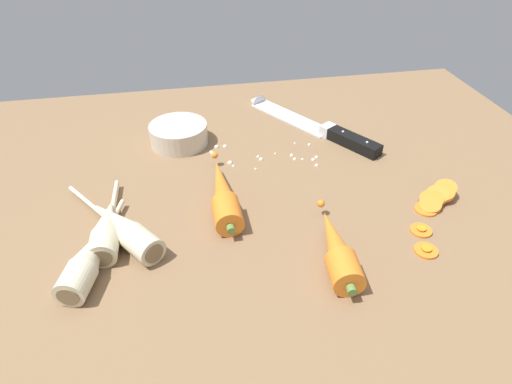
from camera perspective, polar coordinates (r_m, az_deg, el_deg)
ground_plane at (r=73.69cm, az=-0.29°, el=-1.27°), size 120.00×90.00×4.00cm
chefs_knife at (r=92.71cm, az=6.45°, el=9.01°), size 21.44×31.12×4.18cm
whole_carrot at (r=68.70cm, az=-4.28°, el=-0.30°), size 4.22×21.21×4.20cm
whole_carrot_second at (r=60.21cm, az=10.47°, el=-7.27°), size 5.33×18.12×4.20cm
parsnip_front at (r=65.36cm, az=-16.91°, el=-4.47°), size 15.41×20.26×4.00cm
parsnip_mid_left at (r=62.13cm, az=-20.90°, el=-8.06°), size 7.44×19.82×4.00cm
parsnip_mid_right at (r=66.01cm, az=-18.78°, el=-4.44°), size 4.32×18.96×4.00cm
carrot_slice_stack at (r=75.23cm, az=22.32°, el=-0.74°), size 8.20×6.31×3.31cm
carrot_slice_stray_near at (r=59.84cm, az=12.02°, el=-10.23°), size 3.13×3.13×0.70cm
carrot_slice_stray_mid at (r=66.04cm, az=21.23°, el=-6.98°), size 3.32×3.32×0.70cm
carrot_slice_stray_far at (r=69.14cm, az=20.66°, el=-4.58°), size 3.19×3.19×0.70cm
prep_bowl at (r=86.10cm, az=-10.01°, el=7.50°), size 11.00×11.00×4.00cm
mince_crumbs at (r=81.76cm, az=0.28°, el=4.97°), size 19.61×10.58×0.90cm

